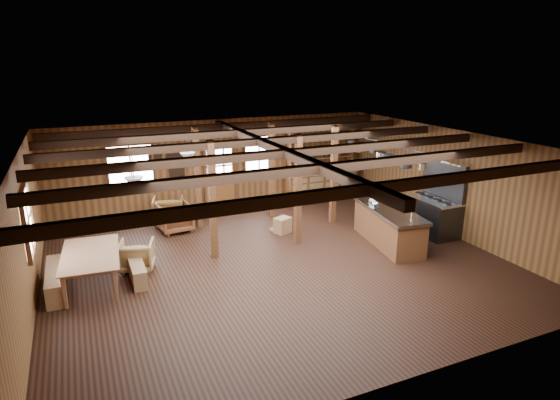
{
  "coord_description": "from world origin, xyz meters",
  "views": [
    {
      "loc": [
        -3.94,
        -9.09,
        4.55
      ],
      "look_at": [
        0.37,
        0.68,
        1.3
      ],
      "focal_mm": 30.0,
      "sensor_mm": 36.0,
      "label": 1
    }
  ],
  "objects_px": {
    "armchair_b": "(169,210)",
    "armchair_c": "(137,255)",
    "kitchen_island": "(388,226)",
    "armchair_a": "(175,218)",
    "commercial_range": "(433,209)",
    "dining_table": "(94,269)"
  },
  "relations": [
    {
      "from": "armchair_b",
      "to": "armchair_c",
      "type": "xyz_separation_m",
      "value": [
        -1.25,
        -2.8,
        -0.05
      ]
    },
    {
      "from": "armchair_c",
      "to": "kitchen_island",
      "type": "bearing_deg",
      "value": -173.56
    },
    {
      "from": "armchair_b",
      "to": "armchair_c",
      "type": "bearing_deg",
      "value": 80.25
    },
    {
      "from": "armchair_a",
      "to": "kitchen_island",
      "type": "bearing_deg",
      "value": 140.84
    },
    {
      "from": "commercial_range",
      "to": "dining_table",
      "type": "bearing_deg",
      "value": 177.14
    },
    {
      "from": "kitchen_island",
      "to": "commercial_range",
      "type": "bearing_deg",
      "value": 16.12
    },
    {
      "from": "armchair_c",
      "to": "armchair_a",
      "type": "bearing_deg",
      "value": -105.65
    },
    {
      "from": "kitchen_island",
      "to": "commercial_range",
      "type": "xyz_separation_m",
      "value": [
        1.58,
        0.19,
        0.17
      ]
    },
    {
      "from": "dining_table",
      "to": "armchair_b",
      "type": "bearing_deg",
      "value": -29.77
    },
    {
      "from": "kitchen_island",
      "to": "dining_table",
      "type": "distance_m",
      "value": 6.99
    },
    {
      "from": "armchair_a",
      "to": "armchair_c",
      "type": "relative_size",
      "value": 1.16
    },
    {
      "from": "armchair_a",
      "to": "armchair_c",
      "type": "distance_m",
      "value": 2.44
    },
    {
      "from": "commercial_range",
      "to": "armchair_a",
      "type": "distance_m",
      "value": 6.99
    },
    {
      "from": "armchair_a",
      "to": "dining_table",
      "type": "bearing_deg",
      "value": 42.27
    },
    {
      "from": "kitchen_island",
      "to": "armchair_c",
      "type": "xyz_separation_m",
      "value": [
        -6.05,
        1.02,
        -0.14
      ]
    },
    {
      "from": "kitchen_island",
      "to": "armchair_a",
      "type": "distance_m",
      "value": 5.69
    },
    {
      "from": "kitchen_island",
      "to": "armchair_b",
      "type": "xyz_separation_m",
      "value": [
        -4.8,
        3.81,
        -0.09
      ]
    },
    {
      "from": "dining_table",
      "to": "armchair_c",
      "type": "bearing_deg",
      "value": -62.27
    },
    {
      "from": "dining_table",
      "to": "armchair_a",
      "type": "xyz_separation_m",
      "value": [
        2.19,
        2.47,
        0.04
      ]
    },
    {
      "from": "armchair_b",
      "to": "armchair_a",
      "type": "bearing_deg",
      "value": 106.87
    },
    {
      "from": "armchair_c",
      "to": "commercial_range",
      "type": "bearing_deg",
      "value": -170.18
    },
    {
      "from": "armchair_a",
      "to": "armchair_c",
      "type": "height_order",
      "value": "armchair_a"
    }
  ]
}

